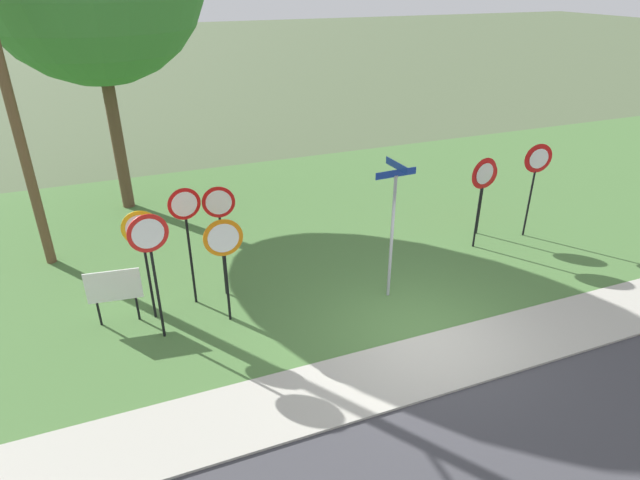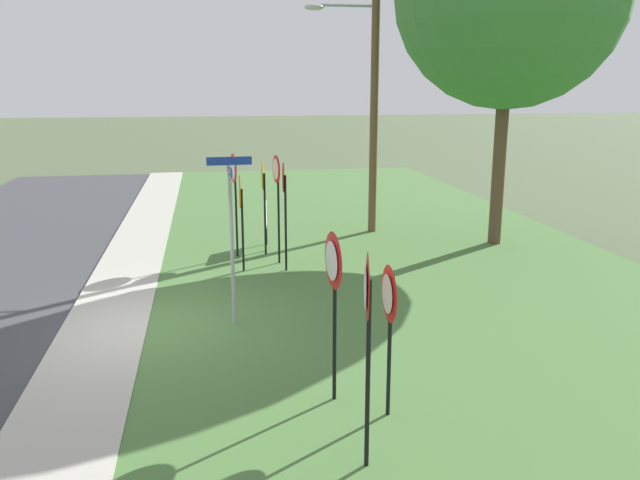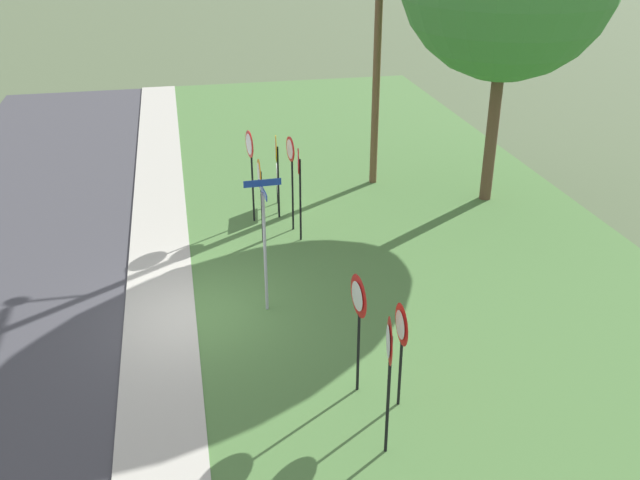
# 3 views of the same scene
# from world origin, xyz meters

# --- Properties ---
(ground_plane) EXTENTS (160.00, 160.00, 0.00)m
(ground_plane) POSITION_xyz_m (0.00, 0.00, 0.00)
(ground_plane) COLOR #4C5B3D
(sidewalk_strip) EXTENTS (44.00, 1.60, 0.06)m
(sidewalk_strip) POSITION_xyz_m (0.00, -0.80, 0.03)
(sidewalk_strip) COLOR #ADAA9E
(sidewalk_strip) RESTS_ON ground_plane
(grass_median) EXTENTS (44.00, 12.00, 0.04)m
(grass_median) POSITION_xyz_m (0.00, 6.00, 0.02)
(grass_median) COLOR #477038
(grass_median) RESTS_ON ground_plane
(stop_sign_near_left) EXTENTS (0.75, 0.13, 2.52)m
(stop_sign_near_left) POSITION_xyz_m (-4.99, 2.67, 1.88)
(stop_sign_near_left) COLOR black
(stop_sign_near_left) RESTS_ON grass_median
(stop_sign_near_right) EXTENTS (0.80, 0.10, 2.37)m
(stop_sign_near_right) POSITION_xyz_m (-3.51, 1.99, 1.77)
(stop_sign_near_right) COLOR black
(stop_sign_near_right) RESTS_ON grass_median
(stop_sign_far_left) EXTENTS (0.68, 0.13, 2.76)m
(stop_sign_far_left) POSITION_xyz_m (-4.07, 2.94, 2.03)
(stop_sign_far_left) COLOR black
(stop_sign_far_left) RESTS_ON grass_median
(stop_sign_far_center) EXTENTS (0.70, 0.13, 2.66)m
(stop_sign_far_center) POSITION_xyz_m (-3.35, 3.03, 1.96)
(stop_sign_far_center) COLOR black
(stop_sign_far_center) RESTS_ON grass_median
(stop_sign_far_right) EXTENTS (0.76, 0.14, 2.74)m
(stop_sign_far_right) POSITION_xyz_m (-4.89, 1.91, 2.05)
(stop_sign_far_right) COLOR black
(stop_sign_far_right) RESTS_ON grass_median
(yield_sign_near_left) EXTENTS (0.78, 0.10, 2.16)m
(yield_sign_near_left) POSITION_xyz_m (3.98, 3.55, 1.64)
(yield_sign_near_left) COLOR black
(yield_sign_near_left) RESTS_ON grass_median
(yield_sign_near_right) EXTENTS (0.82, 0.13, 2.51)m
(yield_sign_near_right) POSITION_xyz_m (3.40, 2.90, 1.92)
(yield_sign_near_right) COLOR black
(yield_sign_near_right) RESTS_ON grass_median
(yield_sign_far_left) EXTENTS (0.78, 0.18, 2.67)m
(yield_sign_far_left) POSITION_xyz_m (5.14, 2.96, 2.05)
(yield_sign_far_left) COLOR black
(yield_sign_far_left) RESTS_ON grass_median
(street_name_post) EXTENTS (0.96, 0.82, 3.20)m
(street_name_post) POSITION_xyz_m (0.10, 1.64, 1.93)
(street_name_post) COLOR #9EA0A8
(street_name_post) RESTS_ON grass_median
(utility_pole) EXTENTS (2.10, 2.21, 9.22)m
(utility_pole) POSITION_xyz_m (-7.21, 6.08, 5.00)
(utility_pole) COLOR brown
(utility_pole) RESTS_ON grass_median
(notice_board) EXTENTS (1.10, 0.16, 1.25)m
(notice_board) POSITION_xyz_m (-5.70, 2.78, 0.87)
(notice_board) COLOR black
(notice_board) RESTS_ON grass_median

